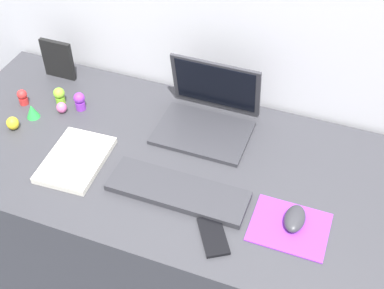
{
  "coord_description": "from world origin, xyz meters",
  "views": [
    {
      "loc": [
        0.37,
        -1.02,
        1.87
      ],
      "look_at": [
        -0.01,
        0.0,
        0.83
      ],
      "focal_mm": 47.9,
      "sensor_mm": 36.0,
      "label": 1
    }
  ],
  "objects_px": {
    "notebook_pad": "(76,160)",
    "toy_figurine_lime": "(59,95)",
    "toy_figurine_green": "(32,111)",
    "keyboard": "(178,191)",
    "toy_figurine_yellow": "(13,123)",
    "mouse": "(295,219)",
    "toy_figurine_pink": "(62,108)",
    "toy_figurine_purple": "(80,101)",
    "cell_phone": "(213,236)",
    "laptop": "(208,111)",
    "picture_frame": "(58,59)",
    "toy_figurine_red": "(23,97)"
  },
  "relations": [
    {
      "from": "keyboard",
      "to": "toy_figurine_green",
      "type": "distance_m",
      "value": 0.6
    },
    {
      "from": "toy_figurine_red",
      "to": "toy_figurine_green",
      "type": "distance_m",
      "value": 0.09
    },
    {
      "from": "keyboard",
      "to": "notebook_pad",
      "type": "distance_m",
      "value": 0.34
    },
    {
      "from": "keyboard",
      "to": "toy_figurine_green",
      "type": "bearing_deg",
      "value": 166.04
    },
    {
      "from": "keyboard",
      "to": "picture_frame",
      "type": "relative_size",
      "value": 2.73
    },
    {
      "from": "cell_phone",
      "to": "laptop",
      "type": "bearing_deg",
      "value": 79.08
    },
    {
      "from": "laptop",
      "to": "picture_frame",
      "type": "bearing_deg",
      "value": 174.22
    },
    {
      "from": "mouse",
      "to": "notebook_pad",
      "type": "relative_size",
      "value": 0.4
    },
    {
      "from": "mouse",
      "to": "toy_figurine_lime",
      "type": "relative_size",
      "value": 1.58
    },
    {
      "from": "toy_figurine_pink",
      "to": "notebook_pad",
      "type": "bearing_deg",
      "value": -49.69
    },
    {
      "from": "notebook_pad",
      "to": "toy_figurine_green",
      "type": "xyz_separation_m",
      "value": [
        -0.24,
        0.14,
        0.01
      ]
    },
    {
      "from": "notebook_pad",
      "to": "toy_figurine_pink",
      "type": "height_order",
      "value": "toy_figurine_pink"
    },
    {
      "from": "mouse",
      "to": "toy_figurine_purple",
      "type": "height_order",
      "value": "toy_figurine_purple"
    },
    {
      "from": "mouse",
      "to": "toy_figurine_green",
      "type": "bearing_deg",
      "value": 171.7
    },
    {
      "from": "toy_figurine_pink",
      "to": "toy_figurine_red",
      "type": "height_order",
      "value": "toy_figurine_red"
    },
    {
      "from": "picture_frame",
      "to": "toy_figurine_yellow",
      "type": "height_order",
      "value": "picture_frame"
    },
    {
      "from": "notebook_pad",
      "to": "toy_figurine_green",
      "type": "relative_size",
      "value": 4.85
    },
    {
      "from": "toy_figurine_lime",
      "to": "toy_figurine_purple",
      "type": "relative_size",
      "value": 0.92
    },
    {
      "from": "keyboard",
      "to": "toy_figurine_lime",
      "type": "relative_size",
      "value": 6.76
    },
    {
      "from": "keyboard",
      "to": "toy_figurine_lime",
      "type": "bearing_deg",
      "value": 155.54
    },
    {
      "from": "toy_figurine_lime",
      "to": "cell_phone",
      "type": "bearing_deg",
      "value": -27.47
    },
    {
      "from": "keyboard",
      "to": "picture_frame",
      "type": "distance_m",
      "value": 0.72
    },
    {
      "from": "cell_phone",
      "to": "mouse",
      "type": "bearing_deg",
      "value": 0.31
    },
    {
      "from": "toy_figurine_lime",
      "to": "keyboard",
      "type": "bearing_deg",
      "value": -24.46
    },
    {
      "from": "toy_figurine_red",
      "to": "toy_figurine_green",
      "type": "xyz_separation_m",
      "value": [
        0.07,
        -0.05,
        -0.01
      ]
    },
    {
      "from": "laptop",
      "to": "toy_figurine_green",
      "type": "xyz_separation_m",
      "value": [
        -0.56,
        -0.17,
        -0.03
      ]
    },
    {
      "from": "toy_figurine_purple",
      "to": "laptop",
      "type": "bearing_deg",
      "value": 10.26
    },
    {
      "from": "cell_phone",
      "to": "toy_figurine_yellow",
      "type": "distance_m",
      "value": 0.78
    },
    {
      "from": "cell_phone",
      "to": "picture_frame",
      "type": "relative_size",
      "value": 0.85
    },
    {
      "from": "cell_phone",
      "to": "toy_figurine_green",
      "type": "height_order",
      "value": "toy_figurine_green"
    },
    {
      "from": "toy_figurine_green",
      "to": "notebook_pad",
      "type": "bearing_deg",
      "value": -29.52
    },
    {
      "from": "toy_figurine_yellow",
      "to": "mouse",
      "type": "bearing_deg",
      "value": -3.72
    },
    {
      "from": "toy_figurine_lime",
      "to": "toy_figurine_green",
      "type": "relative_size",
      "value": 1.23
    },
    {
      "from": "toy_figurine_red",
      "to": "toy_figurine_yellow",
      "type": "relative_size",
      "value": 1.27
    },
    {
      "from": "toy_figurine_red",
      "to": "toy_figurine_lime",
      "type": "distance_m",
      "value": 0.13
    },
    {
      "from": "laptop",
      "to": "notebook_pad",
      "type": "xyz_separation_m",
      "value": [
        -0.32,
        -0.31,
        -0.04
      ]
    },
    {
      "from": "mouse",
      "to": "toy_figurine_yellow",
      "type": "bearing_deg",
      "value": 176.28
    },
    {
      "from": "notebook_pad",
      "to": "picture_frame",
      "type": "bearing_deg",
      "value": 123.62
    },
    {
      "from": "mouse",
      "to": "toy_figurine_yellow",
      "type": "relative_size",
      "value": 2.14
    },
    {
      "from": "toy_figurine_lime",
      "to": "mouse",
      "type": "bearing_deg",
      "value": -14.94
    },
    {
      "from": "laptop",
      "to": "keyboard",
      "type": "distance_m",
      "value": 0.32
    },
    {
      "from": "toy_figurine_yellow",
      "to": "cell_phone",
      "type": "bearing_deg",
      "value": -13.61
    },
    {
      "from": "mouse",
      "to": "cell_phone",
      "type": "height_order",
      "value": "mouse"
    },
    {
      "from": "toy_figurine_purple",
      "to": "mouse",
      "type": "bearing_deg",
      "value": -16.08
    },
    {
      "from": "laptop",
      "to": "toy_figurine_red",
      "type": "xyz_separation_m",
      "value": [
        -0.63,
        -0.12,
        -0.02
      ]
    },
    {
      "from": "notebook_pad",
      "to": "toy_figurine_yellow",
      "type": "relative_size",
      "value": 5.34
    },
    {
      "from": "notebook_pad",
      "to": "toy_figurine_lime",
      "type": "relative_size",
      "value": 3.95
    },
    {
      "from": "mouse",
      "to": "toy_figurine_lime",
      "type": "height_order",
      "value": "toy_figurine_lime"
    },
    {
      "from": "cell_phone",
      "to": "toy_figurine_lime",
      "type": "relative_size",
      "value": 2.11
    },
    {
      "from": "notebook_pad",
      "to": "toy_figurine_yellow",
      "type": "distance_m",
      "value": 0.28
    }
  ]
}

